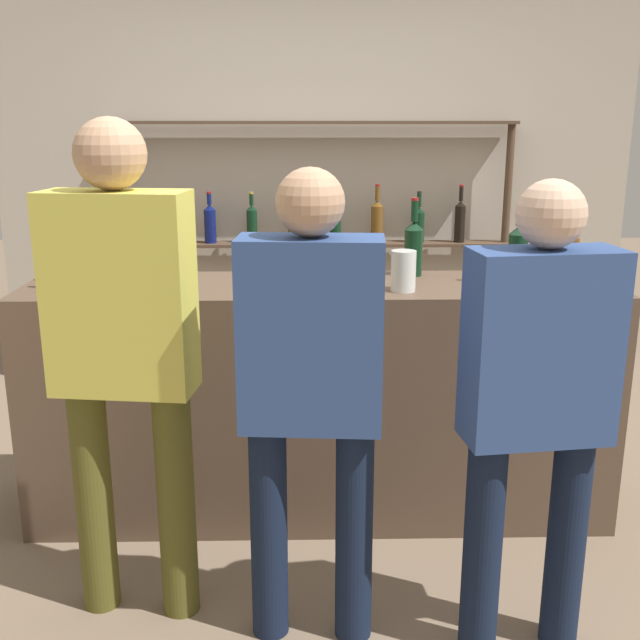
% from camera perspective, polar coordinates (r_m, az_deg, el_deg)
% --- Properties ---
extents(ground_plane, '(16.00, 16.00, 0.00)m').
position_cam_1_polar(ground_plane, '(3.58, 0.00, -13.99)').
color(ground_plane, '#7A6651').
extents(bar_counter, '(2.53, 0.58, 1.05)m').
position_cam_1_polar(bar_counter, '(3.35, 0.00, -6.10)').
color(bar_counter, brown).
rests_on(bar_counter, ground_plane).
extents(back_wall, '(4.13, 0.12, 2.80)m').
position_cam_1_polar(back_wall, '(5.02, -0.45, 11.23)').
color(back_wall, '#B2A899').
rests_on(back_wall, ground_plane).
extents(back_shelf, '(2.54, 0.18, 1.73)m').
position_cam_1_polar(back_shelf, '(4.87, -0.27, 8.20)').
color(back_shelf, '#4C3828').
rests_on(back_shelf, ground_plane).
extents(counter_bottle_0, '(0.08, 0.08, 0.33)m').
position_cam_1_polar(counter_bottle_0, '(3.44, 18.42, 4.92)').
color(counter_bottle_0, brown).
rests_on(counter_bottle_0, bar_counter).
extents(counter_bottle_1, '(0.08, 0.08, 0.35)m').
position_cam_1_polar(counter_bottle_1, '(3.39, 7.13, 5.59)').
color(counter_bottle_1, black).
rests_on(counter_bottle_1, bar_counter).
extents(counter_bottle_2, '(0.07, 0.07, 0.35)m').
position_cam_1_polar(counter_bottle_2, '(3.20, -18.24, 4.43)').
color(counter_bottle_2, '#0F1956').
rests_on(counter_bottle_2, bar_counter).
extents(counter_bottle_3, '(0.08, 0.08, 0.36)m').
position_cam_1_polar(counter_bottle_3, '(3.37, -18.51, 5.05)').
color(counter_bottle_3, silver).
rests_on(counter_bottle_3, bar_counter).
extents(counter_bottle_4, '(0.08, 0.08, 0.35)m').
position_cam_1_polar(counter_bottle_4, '(3.28, 14.81, 4.93)').
color(counter_bottle_4, black).
rests_on(counter_bottle_4, bar_counter).
extents(cork_jar, '(0.10, 0.10, 0.17)m').
position_cam_1_polar(cork_jar, '(3.08, 6.37, 3.71)').
color(cork_jar, silver).
rests_on(cork_jar, bar_counter).
extents(customer_center, '(0.46, 0.23, 1.60)m').
position_cam_1_polar(customer_center, '(2.39, -0.70, -4.58)').
color(customer_center, '#121C33').
rests_on(customer_center, ground_plane).
extents(customer_left, '(0.49, 0.26, 1.75)m').
position_cam_1_polar(customer_left, '(2.58, -14.75, -1.48)').
color(customer_left, brown).
rests_on(customer_left, ground_plane).
extents(customer_right, '(0.47, 0.25, 1.57)m').
position_cam_1_polar(customer_right, '(2.43, 16.20, -5.36)').
color(customer_right, '#121C33').
rests_on(customer_right, ground_plane).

